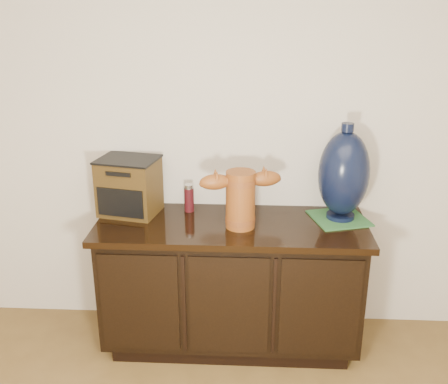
# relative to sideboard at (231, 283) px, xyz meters

# --- Properties ---
(sideboard) EXTENTS (1.46, 0.56, 0.75)m
(sideboard) POSITION_rel_sideboard_xyz_m (0.00, 0.00, 0.00)
(sideboard) COLOR black
(sideboard) RESTS_ON ground
(terracotta_vessel) EXTENTS (0.43, 0.19, 0.31)m
(terracotta_vessel) POSITION_rel_sideboard_xyz_m (0.05, -0.04, 0.54)
(terracotta_vessel) COLOR brown
(terracotta_vessel) RESTS_ON sideboard
(tv_radio) EXTENTS (0.36, 0.31, 0.32)m
(tv_radio) POSITION_rel_sideboard_xyz_m (-0.57, 0.12, 0.53)
(tv_radio) COLOR #3C290F
(tv_radio) RESTS_ON sideboard
(green_mat) EXTENTS (0.35, 0.35, 0.01)m
(green_mat) POSITION_rel_sideboard_xyz_m (0.59, 0.09, 0.37)
(green_mat) COLOR #295C2C
(green_mat) RESTS_ON sideboard
(lamp_base) EXTENTS (0.34, 0.34, 0.53)m
(lamp_base) POSITION_rel_sideboard_xyz_m (0.59, 0.09, 0.63)
(lamp_base) COLOR black
(lamp_base) RESTS_ON green_mat
(spray_can) EXTENTS (0.05, 0.05, 0.16)m
(spray_can) POSITION_rel_sideboard_xyz_m (-0.25, 0.16, 0.45)
(spray_can) COLOR #5B0F17
(spray_can) RESTS_ON sideboard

